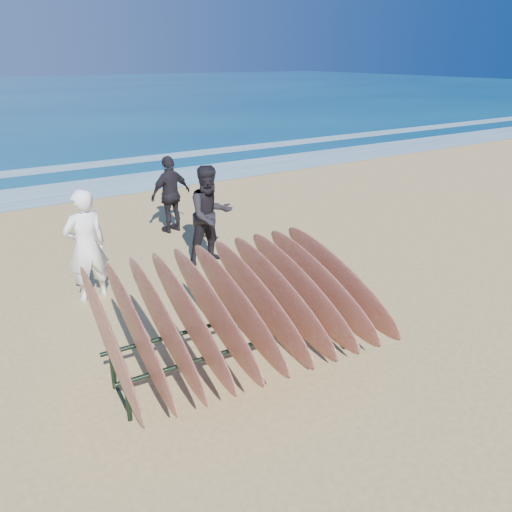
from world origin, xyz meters
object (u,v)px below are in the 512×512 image
at_px(surfboard_rack, 236,304).
at_px(person_dark_b, 171,194).
at_px(person_white, 86,246).
at_px(person_dark_a, 210,215).

height_order(surfboard_rack, person_dark_b, person_dark_b).
bearing_deg(surfboard_rack, person_dark_b, 77.96).
distance_m(surfboard_rack, person_white, 3.12).
xyz_separation_m(person_dark_a, person_dark_b, (0.11, 2.08, -0.08)).
bearing_deg(person_dark_b, person_white, 32.37).
bearing_deg(person_dark_a, person_white, -172.80).
distance_m(surfboard_rack, person_dark_a, 3.58).
height_order(surfboard_rack, person_white, person_white).
height_order(person_white, person_dark_a, person_dark_a).
height_order(person_dark_a, person_dark_b, person_dark_a).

